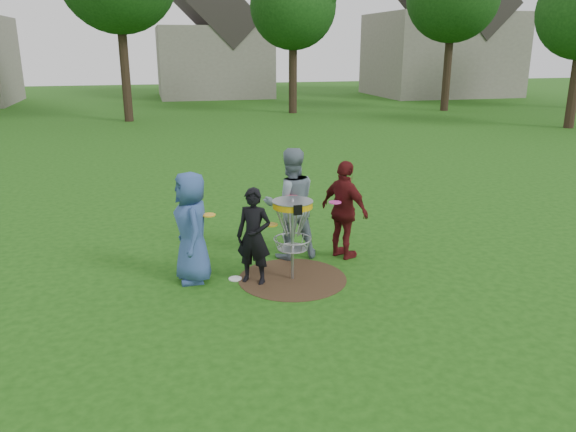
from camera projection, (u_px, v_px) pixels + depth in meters
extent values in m
plane|color=#19470F|center=(292.00, 279.00, 9.30)|extent=(100.00, 100.00, 0.00)
cylinder|color=#47331E|center=(292.00, 278.00, 9.30)|extent=(1.80, 1.80, 0.01)
imported|color=#334F8C|center=(192.00, 227.00, 8.99)|extent=(0.66, 0.94, 1.82)
imported|color=black|center=(254.00, 236.00, 8.95)|extent=(0.69, 0.62, 1.58)
imported|color=slate|center=(291.00, 204.00, 10.00)|extent=(1.00, 0.79, 2.01)
imported|color=#591416|center=(345.00, 210.00, 10.00)|extent=(0.88, 1.13, 1.78)
cylinder|color=white|center=(235.00, 279.00, 9.28)|extent=(0.22, 0.22, 0.02)
cylinder|color=#9EA0A5|center=(293.00, 239.00, 9.10)|extent=(0.05, 0.05, 1.38)
cylinder|color=#CE990A|center=(293.00, 205.00, 8.93)|extent=(0.64, 0.64, 0.10)
cylinder|color=#9EA0A5|center=(293.00, 201.00, 8.91)|extent=(0.66, 0.66, 0.01)
cube|color=black|center=(298.00, 210.00, 8.63)|extent=(0.14, 0.02, 0.16)
torus|color=#9EA0A5|center=(293.00, 239.00, 9.10)|extent=(0.62, 0.62, 0.02)
torus|color=#9EA0A5|center=(292.00, 248.00, 9.15)|extent=(0.50, 0.50, 0.02)
cylinder|color=#9EA0A5|center=(292.00, 249.00, 9.15)|extent=(0.44, 0.44, 0.01)
cylinder|color=yellow|center=(209.00, 215.00, 8.94)|extent=(0.22, 0.22, 0.02)
cylinder|color=gold|center=(271.00, 225.00, 8.96)|extent=(0.22, 0.22, 0.02)
cylinder|color=#FF4368|center=(291.00, 195.00, 9.66)|extent=(0.22, 0.22, 0.02)
cylinder|color=#FC42B7|center=(335.00, 202.00, 9.75)|extent=(0.22, 0.22, 0.02)
cylinder|color=#38281C|center=(125.00, 75.00, 27.87)|extent=(0.46, 0.46, 4.62)
cylinder|color=#38281C|center=(293.00, 79.00, 31.49)|extent=(0.46, 0.46, 3.78)
sphere|color=#164211|center=(293.00, 6.00, 30.36)|extent=(4.68, 4.68, 4.68)
cylinder|color=#38281C|center=(447.00, 74.00, 32.60)|extent=(0.46, 0.46, 4.20)
cylinder|color=#38281C|center=(574.00, 91.00, 25.77)|extent=(0.46, 0.46, 3.36)
cube|color=gray|center=(213.00, 62.00, 41.74)|extent=(8.00, 7.00, 5.00)
cube|color=#2D2826|center=(211.00, 6.00, 40.58)|extent=(6.11, 7.14, 6.11)
cube|color=gray|center=(441.00, 55.00, 42.78)|extent=(10.00, 8.00, 6.00)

